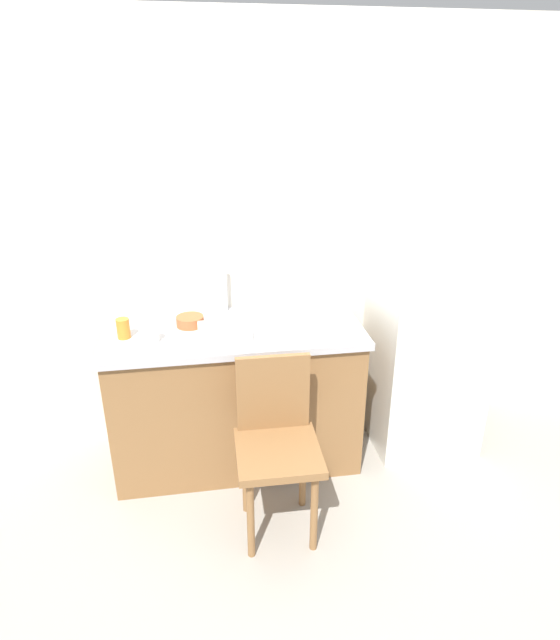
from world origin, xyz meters
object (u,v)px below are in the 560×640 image
(dish_tray, at_px, (225,331))
(cup_white, at_px, (152,333))
(terracotta_bowl, at_px, (190,321))
(chair, at_px, (276,440))
(cup_orange, at_px, (123,328))
(refrigerator, at_px, (425,346))

(dish_tray, xyz_separation_m, cup_white, (-0.37, -0.02, 0.02))
(dish_tray, height_order, cup_white, cup_white)
(terracotta_bowl, bearing_deg, chair, -58.83)
(terracotta_bowl, relative_size, cup_orange, 1.41)
(chair, distance_m, dish_tray, 0.64)
(chair, xyz_separation_m, dish_tray, (-0.20, 0.48, 0.38))
(refrigerator, relative_size, chair, 1.43)
(refrigerator, relative_size, cup_white, 13.77)
(cup_orange, relative_size, cup_white, 1.16)
(cup_orange, bearing_deg, refrigerator, 1.75)
(terracotta_bowl, relative_size, cup_white, 1.64)
(chair, relative_size, dish_tray, 3.18)
(chair, relative_size, cup_white, 9.62)
(chair, relative_size, cup_orange, 8.28)
(refrigerator, relative_size, terracotta_bowl, 8.39)
(dish_tray, height_order, cup_orange, cup_orange)
(terracotta_bowl, height_order, cup_orange, cup_orange)
(dish_tray, height_order, terracotta_bowl, terracotta_bowl)
(chair, xyz_separation_m, terracotta_bowl, (-0.38, 0.63, 0.38))
(chair, height_order, terracotta_bowl, terracotta_bowl)
(refrigerator, xyz_separation_m, dish_tray, (-1.20, -0.11, 0.24))
(refrigerator, distance_m, dish_tray, 1.23)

